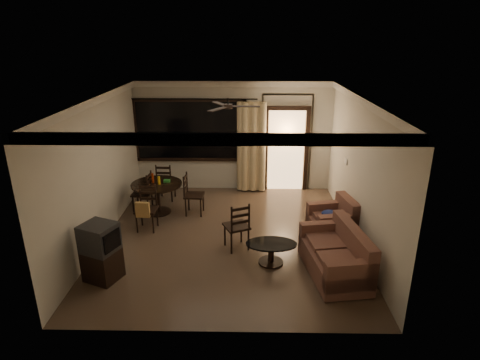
{
  "coord_description": "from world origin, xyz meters",
  "views": [
    {
      "loc": [
        0.35,
        -7.23,
        3.88
      ],
      "look_at": [
        0.21,
        0.2,
        1.16
      ],
      "focal_mm": 30.0,
      "sensor_mm": 36.0,
      "label": 1
    }
  ],
  "objects_px": {
    "dining_chair_west": "(143,200)",
    "dining_chair_south": "(147,216)",
    "dining_chair_north": "(166,189)",
    "tv_cabinet": "(101,252)",
    "dining_table": "(157,190)",
    "dining_chair_east": "(194,202)",
    "armchair": "(334,222)",
    "side_chair": "(237,235)",
    "sofa": "(338,257)",
    "coffee_table": "(271,250)"
  },
  "relations": [
    {
      "from": "tv_cabinet",
      "to": "side_chair",
      "type": "distance_m",
      "value": 2.46
    },
    {
      "from": "dining_table",
      "to": "dining_chair_west",
      "type": "height_order",
      "value": "dining_chair_west"
    },
    {
      "from": "dining_chair_west",
      "to": "dining_chair_south",
      "type": "xyz_separation_m",
      "value": [
        0.3,
        -0.9,
        0.02
      ]
    },
    {
      "from": "dining_chair_north",
      "to": "tv_cabinet",
      "type": "relative_size",
      "value": 0.95
    },
    {
      "from": "dining_table",
      "to": "dining_chair_west",
      "type": "distance_m",
      "value": 0.45
    },
    {
      "from": "dining_chair_east",
      "to": "coffee_table",
      "type": "height_order",
      "value": "dining_chair_east"
    },
    {
      "from": "tv_cabinet",
      "to": "side_chair",
      "type": "height_order",
      "value": "tv_cabinet"
    },
    {
      "from": "dining_chair_south",
      "to": "dining_chair_north",
      "type": "bearing_deg",
      "value": 90.0
    },
    {
      "from": "dining_table",
      "to": "dining_chair_west",
      "type": "relative_size",
      "value": 1.2
    },
    {
      "from": "sofa",
      "to": "coffee_table",
      "type": "bearing_deg",
      "value": 154.99
    },
    {
      "from": "dining_chair_west",
      "to": "side_chair",
      "type": "xyz_separation_m",
      "value": [
        2.2,
        -1.65,
        0.01
      ]
    },
    {
      "from": "dining_chair_east",
      "to": "coffee_table",
      "type": "distance_m",
      "value": 2.65
    },
    {
      "from": "sofa",
      "to": "dining_table",
      "type": "bearing_deg",
      "value": 136.92
    },
    {
      "from": "dining_chair_west",
      "to": "armchair",
      "type": "distance_m",
      "value": 4.3
    },
    {
      "from": "dining_chair_west",
      "to": "tv_cabinet",
      "type": "distance_m",
      "value": 2.72
    },
    {
      "from": "dining_chair_north",
      "to": "side_chair",
      "type": "bearing_deg",
      "value": 130.29
    },
    {
      "from": "dining_chair_west",
      "to": "dining_table",
      "type": "bearing_deg",
      "value": 85.79
    },
    {
      "from": "armchair",
      "to": "coffee_table",
      "type": "height_order",
      "value": "armchair"
    },
    {
      "from": "armchair",
      "to": "dining_chair_east",
      "type": "bearing_deg",
      "value": 149.01
    },
    {
      "from": "dining_table",
      "to": "dining_chair_north",
      "type": "relative_size",
      "value": 1.2
    },
    {
      "from": "sofa",
      "to": "side_chair",
      "type": "bearing_deg",
      "value": 145.31
    },
    {
      "from": "dining_chair_east",
      "to": "side_chair",
      "type": "distance_m",
      "value": 1.86
    },
    {
      "from": "sofa",
      "to": "armchair",
      "type": "bearing_deg",
      "value": 72.44
    },
    {
      "from": "tv_cabinet",
      "to": "side_chair",
      "type": "bearing_deg",
      "value": 48.29
    },
    {
      "from": "dining_chair_east",
      "to": "side_chair",
      "type": "xyz_separation_m",
      "value": [
        1.01,
        -1.56,
        0.01
      ]
    },
    {
      "from": "sofa",
      "to": "tv_cabinet",
      "type": "bearing_deg",
      "value": 174.42
    },
    {
      "from": "armchair",
      "to": "coffee_table",
      "type": "xyz_separation_m",
      "value": [
        -1.31,
        -1.0,
        -0.07
      ]
    },
    {
      "from": "dining_chair_north",
      "to": "sofa",
      "type": "bearing_deg",
      "value": 140.78
    },
    {
      "from": "dining_chair_east",
      "to": "coffee_table",
      "type": "relative_size",
      "value": 1.05
    },
    {
      "from": "dining_chair_east",
      "to": "dining_table",
      "type": "bearing_deg",
      "value": 89.91
    },
    {
      "from": "dining_chair_east",
      "to": "sofa",
      "type": "distance_m",
      "value": 3.65
    },
    {
      "from": "dining_chair_west",
      "to": "dining_chair_east",
      "type": "height_order",
      "value": "same"
    },
    {
      "from": "dining_chair_east",
      "to": "armchair",
      "type": "height_order",
      "value": "dining_chair_east"
    },
    {
      "from": "armchair",
      "to": "coffee_table",
      "type": "relative_size",
      "value": 1.05
    },
    {
      "from": "dining_chair_north",
      "to": "coffee_table",
      "type": "bearing_deg",
      "value": 133.1
    },
    {
      "from": "dining_chair_north",
      "to": "sofa",
      "type": "xyz_separation_m",
      "value": [
        3.54,
        -3.23,
        0.05
      ]
    },
    {
      "from": "dining_table",
      "to": "dining_chair_north",
      "type": "height_order",
      "value": "dining_chair_north"
    },
    {
      "from": "tv_cabinet",
      "to": "dining_table",
      "type": "bearing_deg",
      "value": 104.94
    },
    {
      "from": "dining_table",
      "to": "armchair",
      "type": "xyz_separation_m",
      "value": [
        3.79,
        -1.13,
        -0.23
      ]
    },
    {
      "from": "armchair",
      "to": "dining_table",
      "type": "bearing_deg",
      "value": 152.51
    },
    {
      "from": "dining_table",
      "to": "sofa",
      "type": "relative_size",
      "value": 0.69
    },
    {
      "from": "dining_table",
      "to": "tv_cabinet",
      "type": "height_order",
      "value": "tv_cabinet"
    },
    {
      "from": "dining_chair_west",
      "to": "sofa",
      "type": "height_order",
      "value": "dining_chair_west"
    },
    {
      "from": "dining_table",
      "to": "side_chair",
      "type": "relative_size",
      "value": 1.18
    },
    {
      "from": "dining_table",
      "to": "tv_cabinet",
      "type": "xyz_separation_m",
      "value": [
        -0.36,
        -2.67,
        -0.06
      ]
    },
    {
      "from": "dining_table",
      "to": "side_chair",
      "type": "height_order",
      "value": "side_chair"
    },
    {
      "from": "sofa",
      "to": "dining_chair_east",
      "type": "bearing_deg",
      "value": 130.13
    },
    {
      "from": "dining_chair_east",
      "to": "sofa",
      "type": "xyz_separation_m",
      "value": [
        2.75,
        -2.4,
        0.05
      ]
    },
    {
      "from": "tv_cabinet",
      "to": "armchair",
      "type": "distance_m",
      "value": 4.43
    },
    {
      "from": "dining_table",
      "to": "coffee_table",
      "type": "distance_m",
      "value": 3.28
    }
  ]
}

